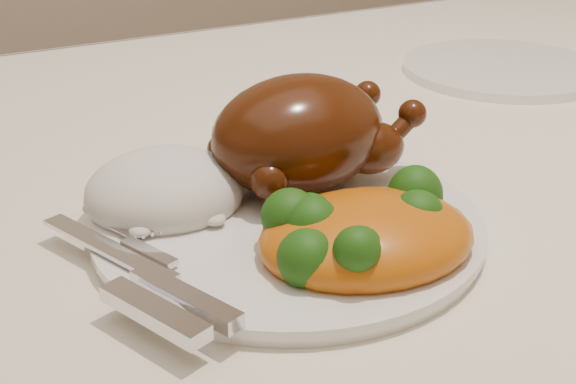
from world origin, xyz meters
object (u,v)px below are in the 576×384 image
dinner_plate (288,226)px  side_plate (503,68)px  roast_chicken (303,133)px  dining_table (286,327)px

dinner_plate → side_plate: (0.38, 0.21, -0.00)m
dinner_plate → side_plate: size_ratio=1.19×
roast_chicken → dinner_plate: bearing=-133.5°
side_plate → roast_chicken: bearing=-153.8°
dinner_plate → roast_chicken: (0.04, 0.04, 0.05)m
dinner_plate → roast_chicken: size_ratio=1.58×
dining_table → dinner_plate: bearing=-116.0°
side_plate → dining_table: bearing=-153.8°
dinner_plate → dining_table: bearing=64.0°
side_plate → roast_chicken: size_ratio=1.33×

